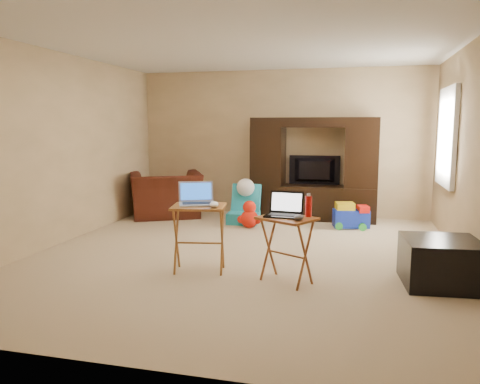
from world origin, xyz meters
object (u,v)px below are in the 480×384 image
(recliner, at_px, (166,195))
(child_rocker, at_px, (243,204))
(ottoman, at_px, (441,262))
(tray_table_right, at_px, (286,250))
(television, at_px, (314,170))
(push_toy, at_px, (351,215))
(laptop_right, at_px, (283,205))
(water_bottle, at_px, (308,206))
(tray_table_left, at_px, (199,239))
(mouse_left, at_px, (214,204))
(entertainment_center, at_px, (314,169))
(plush_toy, at_px, (249,214))
(laptop_left, at_px, (197,194))
(mouse_right, at_px, (299,217))

(recliner, bearing_deg, child_rocker, 144.45)
(ottoman, height_order, tray_table_right, tray_table_right)
(television, xyz_separation_m, push_toy, (0.63, -0.71, -0.61))
(tray_table_right, distance_m, laptop_right, 0.45)
(water_bottle, bearing_deg, tray_table_left, 177.63)
(laptop_right, xyz_separation_m, water_bottle, (0.24, 0.06, -0.02))
(ottoman, distance_m, mouse_left, 2.31)
(ottoman, bearing_deg, water_bottle, -170.71)
(laptop_right, height_order, mouse_left, laptop_right)
(entertainment_center, xyz_separation_m, recliner, (-2.46, -0.42, -0.46))
(plush_toy, xyz_separation_m, water_bottle, (1.12, -2.29, 0.55))
(television, distance_m, mouse_left, 3.44)
(ottoman, distance_m, laptop_left, 2.54)
(television, bearing_deg, plush_toy, 48.20)
(child_rocker, bearing_deg, laptop_left, -87.94)
(recliner, bearing_deg, mouse_left, 94.51)
(television, height_order, child_rocker, television)
(ottoman, xyz_separation_m, tray_table_left, (-2.43, -0.16, 0.13))
(mouse_left, bearing_deg, push_toy, 62.96)
(entertainment_center, relative_size, tray_table_right, 3.11)
(child_rocker, height_order, laptop_left, laptop_left)
(tray_table_left, bearing_deg, entertainment_center, 63.77)
(laptop_right, bearing_deg, television, 95.08)
(entertainment_center, xyz_separation_m, ottoman, (1.52, -3.02, -0.61))
(tray_table_right, distance_m, water_bottle, 0.48)
(entertainment_center, bearing_deg, laptop_left, -105.39)
(laptop_left, relative_size, mouse_left, 2.58)
(entertainment_center, bearing_deg, laptop_right, -88.71)
(tray_table_left, height_order, laptop_left, laptop_left)
(entertainment_center, height_order, child_rocker, entertainment_center)
(push_toy, distance_m, water_bottle, 2.72)
(laptop_left, bearing_deg, entertainment_center, 50.39)
(child_rocker, bearing_deg, television, 35.12)
(laptop_right, xyz_separation_m, mouse_left, (-0.72, 0.04, -0.03))
(mouse_left, bearing_deg, recliner, 121.54)
(plush_toy, xyz_separation_m, laptop_right, (0.88, -2.35, 0.57))
(ottoman, height_order, tray_table_left, tray_table_left)
(ottoman, relative_size, tray_table_right, 1.07)
(entertainment_center, xyz_separation_m, push_toy, (0.63, -0.60, -0.64))
(push_toy, height_order, tray_table_left, tray_table_left)
(mouse_right, bearing_deg, laptop_left, 166.01)
(push_toy, height_order, water_bottle, water_bottle)
(recliner, height_order, mouse_right, recliner)
(plush_toy, distance_m, mouse_left, 2.38)
(recliner, relative_size, ottoman, 1.65)
(recliner, height_order, tray_table_left, recliner)
(entertainment_center, bearing_deg, ottoman, -62.05)
(plush_toy, height_order, mouse_right, mouse_right)
(tray_table_left, distance_m, mouse_right, 1.16)
(laptop_right, relative_size, mouse_left, 2.38)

